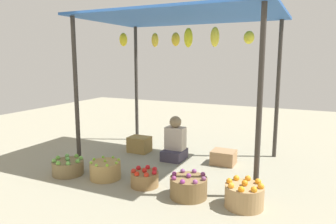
{
  "coord_description": "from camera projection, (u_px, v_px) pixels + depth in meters",
  "views": [
    {
      "loc": [
        2.09,
        -4.94,
        1.78
      ],
      "look_at": [
        0.0,
        -0.53,
        0.95
      ],
      "focal_mm": 33.78,
      "sensor_mm": 36.0,
      "label": 1
    }
  ],
  "objects": [
    {
      "name": "basket_green_apples",
      "position": [
        68.0,
        167.0,
        4.9
      ],
      "size": [
        0.48,
        0.48,
        0.28
      ],
      "color": "olive",
      "rests_on": "ground"
    },
    {
      "name": "vendor_person",
      "position": [
        175.0,
        143.0,
        5.61
      ],
      "size": [
        0.36,
        0.44,
        0.78
      ],
      "color": "#3D384A",
      "rests_on": "ground"
    },
    {
      "name": "wooden_crate_near_vendor",
      "position": [
        224.0,
        157.0,
        5.38
      ],
      "size": [
        0.39,
        0.34,
        0.23
      ],
      "primitive_type": "cube",
      "color": "#A07951",
      "rests_on": "ground"
    },
    {
      "name": "basket_red_tomatoes",
      "position": [
        145.0,
        178.0,
        4.44
      ],
      "size": [
        0.39,
        0.39,
        0.26
      ],
      "color": "olive",
      "rests_on": "ground"
    },
    {
      "name": "basket_oranges",
      "position": [
        244.0,
        195.0,
        3.81
      ],
      "size": [
        0.47,
        0.47,
        0.34
      ],
      "color": "#A68356",
      "rests_on": "ground"
    },
    {
      "name": "basket_limes",
      "position": [
        105.0,
        170.0,
        4.73
      ],
      "size": [
        0.46,
        0.46,
        0.3
      ],
      "color": "#A6864E",
      "rests_on": "ground"
    },
    {
      "name": "ground_plane",
      "position": [
        181.0,
        160.0,
        5.58
      ],
      "size": [
        14.0,
        14.0,
        0.0
      ],
      "primitive_type": "plane",
      "color": "gray"
    },
    {
      "name": "basket_purple_onions",
      "position": [
        189.0,
        187.0,
        4.09
      ],
      "size": [
        0.48,
        0.48,
        0.32
      ],
      "color": "brown",
      "rests_on": "ground"
    },
    {
      "name": "wooden_crate_stacked_rear",
      "position": [
        139.0,
        144.0,
        6.08
      ],
      "size": [
        0.4,
        0.31,
        0.3
      ],
      "primitive_type": "cube",
      "color": "olive",
      "rests_on": "ground"
    },
    {
      "name": "market_stall_structure",
      "position": [
        182.0,
        29.0,
        5.2
      ],
      "size": [
        3.22,
        2.2,
        2.48
      ],
      "color": "#38332D",
      "rests_on": "ground"
    }
  ]
}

